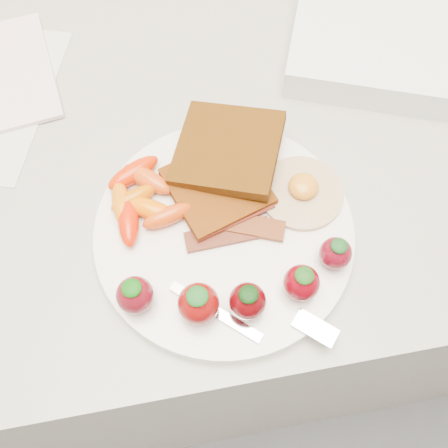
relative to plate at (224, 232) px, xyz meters
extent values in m
cube|color=gray|center=(-0.03, 0.15, -0.46)|extent=(2.00, 0.60, 0.90)
cylinder|color=white|center=(0.00, 0.00, 0.00)|extent=(0.27, 0.27, 0.02)
cube|color=#3A1C05|center=(0.00, 0.05, 0.02)|extent=(0.12, 0.12, 0.01)
cube|color=black|center=(0.02, 0.08, 0.03)|extent=(0.14, 0.14, 0.03)
cylinder|color=beige|center=(0.09, 0.03, 0.01)|extent=(0.10, 0.10, 0.01)
ellipsoid|color=orange|center=(0.09, 0.03, 0.02)|extent=(0.04, 0.04, 0.02)
cube|color=#3C1303|center=(0.00, -0.01, 0.01)|extent=(0.09, 0.03, 0.00)
cube|color=#471906|center=(0.02, 0.00, 0.01)|extent=(0.09, 0.05, 0.00)
cube|color=#46140E|center=(0.01, 0.01, 0.02)|extent=(0.09, 0.05, 0.00)
ellipsoid|color=#C85E00|center=(-0.09, 0.05, 0.02)|extent=(0.06, 0.04, 0.02)
ellipsoid|color=#E96400|center=(-0.07, 0.03, 0.02)|extent=(0.06, 0.05, 0.02)
ellipsoid|color=red|center=(-0.10, 0.02, 0.02)|extent=(0.02, 0.06, 0.02)
ellipsoid|color=#CF450F|center=(-0.07, 0.07, 0.02)|extent=(0.06, 0.06, 0.02)
ellipsoid|color=red|center=(-0.08, 0.08, 0.02)|extent=(0.07, 0.05, 0.02)
ellipsoid|color=#C63E0A|center=(-0.05, 0.02, 0.02)|extent=(0.06, 0.03, 0.02)
ellipsoid|color=orange|center=(-0.10, 0.04, 0.02)|extent=(0.02, 0.06, 0.02)
ellipsoid|color=#590912|center=(-0.10, -0.06, 0.03)|extent=(0.04, 0.04, 0.04)
ellipsoid|color=#0B4A07|center=(-0.10, -0.06, 0.05)|extent=(0.02, 0.02, 0.01)
ellipsoid|color=#730807|center=(-0.04, -0.08, 0.03)|extent=(0.04, 0.04, 0.04)
ellipsoid|color=#124813|center=(-0.04, -0.08, 0.05)|extent=(0.02, 0.02, 0.01)
ellipsoid|color=#490206|center=(0.01, -0.09, 0.03)|extent=(0.04, 0.04, 0.04)
ellipsoid|color=black|center=(0.01, -0.09, 0.05)|extent=(0.02, 0.02, 0.01)
ellipsoid|color=#62010A|center=(0.06, -0.08, 0.03)|extent=(0.03, 0.03, 0.04)
ellipsoid|color=#15410E|center=(0.06, -0.08, 0.05)|extent=(0.02, 0.02, 0.01)
ellipsoid|color=#5E0715|center=(0.10, -0.05, 0.03)|extent=(0.03, 0.03, 0.04)
ellipsoid|color=#103C13|center=(0.10, -0.05, 0.05)|extent=(0.02, 0.02, 0.01)
cube|color=silver|center=(-0.02, -0.09, 0.01)|extent=(0.08, 0.07, 0.00)
cube|color=silver|center=(0.07, -0.12, 0.01)|extent=(0.04, 0.04, 0.00)
cube|color=silver|center=(-0.24, 0.27, 0.00)|extent=(0.15, 0.20, 0.01)
cube|color=silver|center=(0.30, 0.23, 0.01)|extent=(0.39, 0.36, 0.04)
camera|label=1|loc=(-0.04, -0.22, 0.47)|focal=40.00mm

